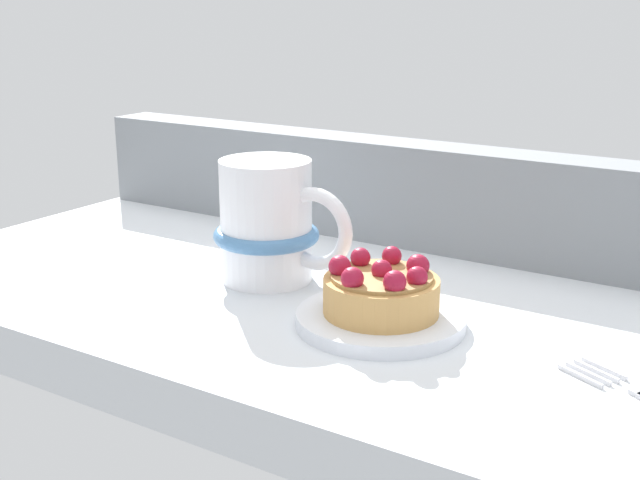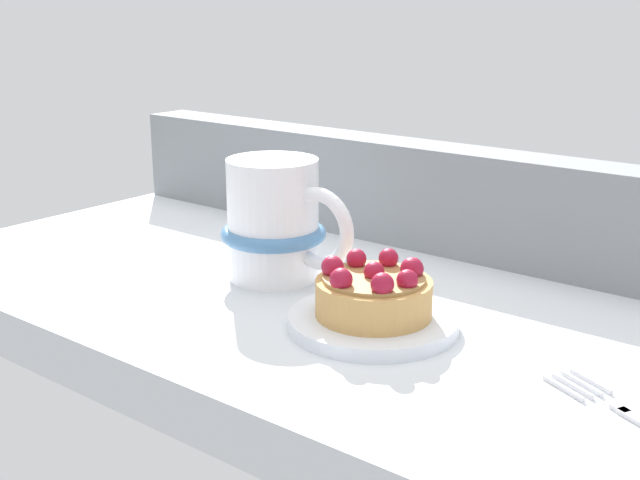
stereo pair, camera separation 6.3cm
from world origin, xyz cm
name	(u,v)px [view 1 (the left image)]	position (x,y,z in cm)	size (l,w,h in cm)	color
ground_plane	(367,325)	(0.00, 0.00, -2.02)	(83.81, 37.56, 4.04)	silver
window_rail_back	(454,199)	(0.00, 16.26, 4.85)	(82.13, 5.05, 9.70)	gray
dessert_plate	(381,320)	(3.28, -3.98, 0.48)	(12.31, 12.31, 1.02)	silver
raspberry_tart	(381,291)	(3.29, -4.00, 2.71)	(8.36, 8.36, 4.23)	tan
coffee_mug	(271,223)	(-9.40, 0.13, 4.95)	(12.65, 8.85, 10.20)	white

